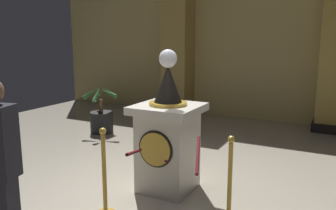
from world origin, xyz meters
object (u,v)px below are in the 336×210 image
at_px(pedestal_clock, 168,138).
at_px(stanchion_near, 105,185).
at_px(stanchion_far, 229,193).
at_px(potted_palm_left, 102,117).

relative_size(pedestal_clock, stanchion_near, 1.80).
xyz_separation_m(stanchion_far, potted_palm_left, (-3.70, 2.42, -0.02)).
bearing_deg(pedestal_clock, potted_palm_left, 143.92).
bearing_deg(stanchion_near, stanchion_far, 21.12).
distance_m(pedestal_clock, stanchion_near, 1.09).
bearing_deg(pedestal_clock, stanchion_far, -24.50).
xyz_separation_m(stanchion_near, stanchion_far, (1.34, 0.52, -0.02)).
distance_m(stanchion_near, stanchion_far, 1.43).
distance_m(stanchion_near, potted_palm_left, 3.77).
distance_m(stanchion_far, potted_palm_left, 4.43).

